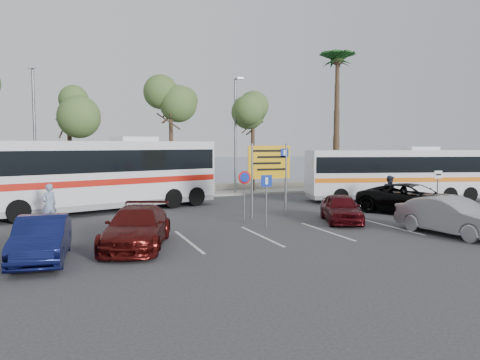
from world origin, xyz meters
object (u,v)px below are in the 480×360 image
object	(u,v)px
direction_sign	(269,168)
car_blue	(42,239)
suv_black	(414,199)
coach_bus_right	(395,176)
car_red	(341,208)
street_lamp_left	(34,127)
pedestrian_far	(390,192)
pedestrian_near	(49,205)
car_silver_b	(452,216)
street_lamp_right	(236,130)
car_maroon	(137,227)
coach_bus_left	(102,177)

from	to	relation	value
direction_sign	car_blue	xyz separation A→B (m)	(-10.00, -5.42, -1.75)
car_blue	suv_black	bearing A→B (deg)	16.68
coach_bus_right	suv_black	world-z (taller)	coach_bus_right
coach_bus_right	car_blue	world-z (taller)	coach_bus_right
car_red	suv_black	distance (m)	4.86
street_lamp_left	pedestrian_far	size ratio (longest dim) A/B	4.35
pedestrian_near	suv_black	bearing A→B (deg)	147.60
car_silver_b	pedestrian_far	world-z (taller)	pedestrian_far
coach_bus_right	pedestrian_far	world-z (taller)	coach_bus_right
street_lamp_right	car_maroon	distance (m)	17.78
car_blue	pedestrian_far	size ratio (longest dim) A/B	2.25
coach_bus_left	car_silver_b	size ratio (longest dim) A/B	2.87
street_lamp_right	pedestrian_far	distance (m)	11.83
street_lamp_right	suv_black	world-z (taller)	street_lamp_right
street_lamp_left	suv_black	bearing A→B (deg)	-33.30
street_lamp_left	car_maroon	distance (m)	15.84
street_lamp_right	car_red	xyz separation A→B (m)	(0.50, -12.80, -3.95)
street_lamp_left	car_red	size ratio (longest dim) A/B	2.12
car_blue	pedestrian_near	bearing A→B (deg)	94.54
coach_bus_right	pedestrian_far	bearing A→B (deg)	-132.32
coach_bus_left	car_red	bearing A→B (deg)	-36.49
street_lamp_left	direction_sign	world-z (taller)	street_lamp_left
direction_sign	pedestrian_far	size ratio (longest dim) A/B	1.95
car_red	suv_black	size ratio (longest dim) A/B	0.68
car_maroon	pedestrian_far	bearing A→B (deg)	37.42
car_silver_b	suv_black	bearing A→B (deg)	56.16
direction_sign	street_lamp_left	bearing A→B (deg)	136.83
car_blue	street_lamp_right	bearing A→B (deg)	57.22
direction_sign	car_silver_b	size ratio (longest dim) A/B	0.80
pedestrian_near	car_silver_b	bearing A→B (deg)	129.35
coach_bus_right	suv_black	size ratio (longest dim) A/B	2.00
car_maroon	pedestrian_near	bearing A→B (deg)	135.87
coach_bus_left	coach_bus_right	xyz separation A→B (m)	(17.58, -1.62, -0.26)
coach_bus_left	pedestrian_near	bearing A→B (deg)	-124.12
street_lamp_left	direction_sign	bearing A→B (deg)	-43.17
street_lamp_left	direction_sign	size ratio (longest dim) A/B	2.23
street_lamp_left	pedestrian_near	xyz separation A→B (m)	(1.00, -9.09, -3.68)
car_blue	car_maroon	bearing A→B (deg)	21.48
coach_bus_right	pedestrian_near	xyz separation A→B (m)	(-20.08, -2.07, -0.66)
street_lamp_left	coach_bus_left	world-z (taller)	street_lamp_left
car_blue	pedestrian_near	distance (m)	6.65
direction_sign	car_red	distance (m)	3.94
street_lamp_right	suv_black	distance (m)	13.68
pedestrian_near	direction_sign	bearing A→B (deg)	150.19
direction_sign	coach_bus_left	xyz separation A→B (m)	(-7.50, 4.92, -0.58)
coach_bus_left	suv_black	xyz separation A→B (m)	(14.80, -6.62, -1.07)
direction_sign	pedestrian_near	size ratio (longest dim) A/B	1.95
coach_bus_left	car_maroon	world-z (taller)	coach_bus_left
pedestrian_near	pedestrian_far	distance (m)	17.60
coach_bus_right	pedestrian_near	bearing A→B (deg)	-174.11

